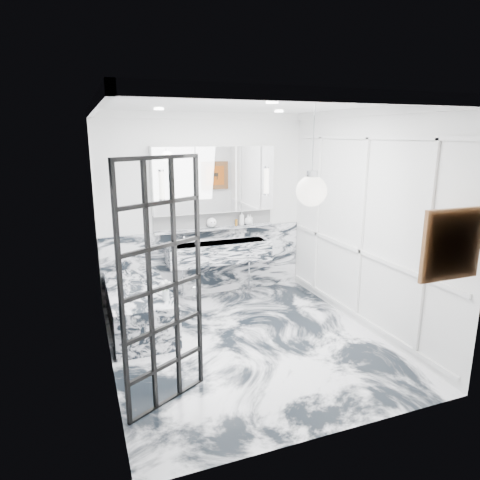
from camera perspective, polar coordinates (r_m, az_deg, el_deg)
name	(u,v)px	position (r m, az deg, el deg)	size (l,w,h in m)	color
floor	(247,342)	(5.41, 0.99, -13.43)	(3.60, 3.60, 0.00)	white
ceiling	(248,104)	(4.82, 1.14, 17.66)	(3.60, 3.60, 0.00)	white
wall_back	(204,207)	(6.60, -4.79, 4.41)	(3.60, 3.60, 0.00)	white
wall_front	(335,279)	(3.39, 12.54, -5.14)	(3.60, 3.60, 0.00)	white
wall_left	(103,243)	(4.59, -17.80, -0.44)	(3.60, 3.60, 0.00)	white
wall_right	(364,221)	(5.71, 16.15, 2.40)	(3.60, 3.60, 0.00)	white
marble_clad_back	(206,262)	(6.78, -4.58, -2.94)	(3.18, 0.05, 1.05)	white
marble_clad_left	(105,249)	(4.61, -17.56, -1.15)	(0.02, 3.56, 2.68)	white
panel_molding	(362,229)	(5.72, 15.92, 1.41)	(0.03, 3.40, 2.30)	white
soap_bottle_a	(242,218)	(6.73, 0.23, 2.93)	(0.09, 0.09, 0.22)	#8C5919
soap_bottle_b	(250,219)	(6.79, 1.38, 2.76)	(0.07, 0.07, 0.16)	#4C4C51
soap_bottle_c	(248,220)	(6.78, 1.09, 2.74)	(0.13, 0.13, 0.16)	silver
face_pot	(212,223)	(6.58, -3.81, 2.32)	(0.15, 0.15, 0.15)	white
amber_bottle	(236,222)	(6.71, -0.50, 2.36)	(0.04, 0.04, 0.10)	#8C5919
flower_vase	(166,295)	(5.24, -9.86, -7.27)	(0.08, 0.08, 0.12)	silver
crittall_door	(163,288)	(3.91, -10.22, -6.29)	(0.88, 0.04, 2.30)	black
artwork	(452,245)	(4.14, 26.40, -0.54)	(0.54, 0.05, 0.54)	#C04A13
pendant_light	(311,191)	(3.64, 9.51, 6.44)	(0.26, 0.26, 0.26)	white
trough_sink	(219,252)	(6.56, -2.82, -1.62)	(1.60, 0.45, 0.30)	silver
ledge	(215,228)	(6.63, -3.29, 1.57)	(1.90, 0.14, 0.04)	silver
subway_tile	(214,219)	(6.66, -3.47, 2.81)	(1.90, 0.03, 0.23)	white
mirror_cabinet	(215,180)	(6.52, -3.40, 8.04)	(1.90, 0.16, 1.00)	white
sconce_left	(162,185)	(6.23, -10.39, 7.19)	(0.07, 0.07, 0.40)	white
sconce_right	(267,181)	(6.72, 3.59, 7.87)	(0.07, 0.07, 0.40)	white
bathtub	(139,308)	(5.82, -13.31, -8.78)	(0.75, 1.65, 0.55)	silver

